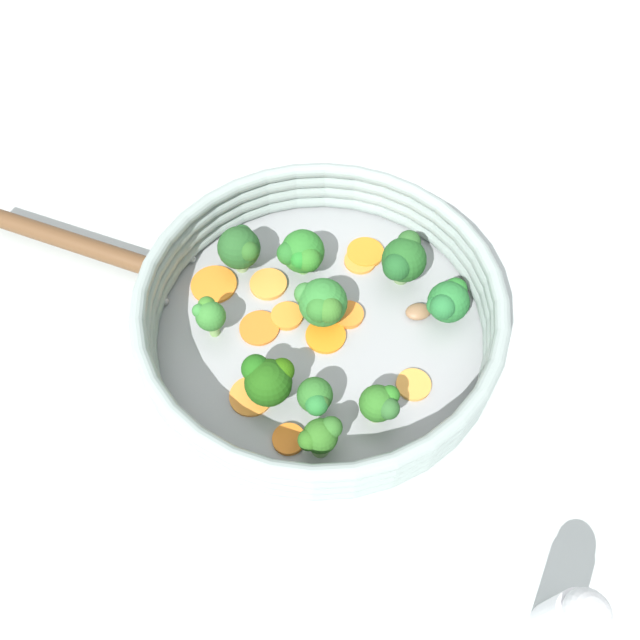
{
  "coord_description": "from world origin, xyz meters",
  "views": [
    {
      "loc": [
        0.07,
        -0.31,
        0.52
      ],
      "look_at": [
        0.0,
        0.0,
        0.03
      ],
      "focal_mm": 35.0,
      "sensor_mm": 36.0,
      "label": 1
    }
  ],
  "objects_px": {
    "carrot_slice_5": "(259,328)",
    "broccoli_floret_4": "(268,380)",
    "broccoli_floret_1": "(316,398)",
    "broccoli_floret_8": "(321,435)",
    "carrot_slice_10": "(268,284)",
    "broccoli_floret_7": "(380,404)",
    "salt_shaker": "(572,619)",
    "carrot_slice_9": "(348,315)",
    "skillet": "(320,332)",
    "broccoli_floret_9": "(302,253)",
    "mushroom_piece_0": "(418,312)",
    "carrot_slice_4": "(414,385)",
    "broccoli_floret_3": "(403,260)",
    "carrot_slice_8": "(360,261)",
    "broccoli_floret_2": "(209,315)",
    "carrot_slice_3": "(214,285)",
    "carrot_slice_6": "(287,316)",
    "carrot_slice_1": "(251,396)",
    "broccoli_floret_0": "(448,302)",
    "carrot_slice_2": "(365,253)",
    "broccoli_floret_6": "(240,247)",
    "broccoli_floret_5": "(320,304)",
    "carrot_slice_0": "(326,336)",
    "carrot_slice_7": "(286,439)"
  },
  "relations": [
    {
      "from": "carrot_slice_5",
      "to": "broccoli_floret_4",
      "type": "bearing_deg",
      "value": -66.04
    },
    {
      "from": "carrot_slice_5",
      "to": "broccoli_floret_1",
      "type": "xyz_separation_m",
      "value": [
        0.07,
        -0.07,
        0.03
      ]
    },
    {
      "from": "broccoli_floret_1",
      "to": "broccoli_floret_8",
      "type": "distance_m",
      "value": 0.03
    },
    {
      "from": "carrot_slice_10",
      "to": "broccoli_floret_7",
      "type": "height_order",
      "value": "broccoli_floret_7"
    },
    {
      "from": "broccoli_floret_7",
      "to": "salt_shaker",
      "type": "bearing_deg",
      "value": -39.87
    },
    {
      "from": "carrot_slice_9",
      "to": "skillet",
      "type": "bearing_deg",
      "value": -139.88
    },
    {
      "from": "carrot_slice_10",
      "to": "broccoli_floret_9",
      "type": "xyz_separation_m",
      "value": [
        0.03,
        0.02,
        0.03
      ]
    },
    {
      "from": "carrot_slice_9",
      "to": "mushroom_piece_0",
      "type": "height_order",
      "value": "mushroom_piece_0"
    },
    {
      "from": "carrot_slice_4",
      "to": "carrot_slice_9",
      "type": "relative_size",
      "value": 1.06
    },
    {
      "from": "broccoli_floret_3",
      "to": "salt_shaker",
      "type": "relative_size",
      "value": 0.63
    },
    {
      "from": "broccoli_floret_7",
      "to": "broccoli_floret_8",
      "type": "distance_m",
      "value": 0.06
    },
    {
      "from": "carrot_slice_8",
      "to": "broccoli_floret_2",
      "type": "xyz_separation_m",
      "value": [
        -0.12,
        -0.12,
        0.03
      ]
    },
    {
      "from": "broccoli_floret_3",
      "to": "broccoli_floret_2",
      "type": "bearing_deg",
      "value": -148.0
    },
    {
      "from": "carrot_slice_3",
      "to": "carrot_slice_9",
      "type": "relative_size",
      "value": 1.53
    },
    {
      "from": "carrot_slice_6",
      "to": "carrot_slice_9",
      "type": "relative_size",
      "value": 1.04
    },
    {
      "from": "carrot_slice_1",
      "to": "carrot_slice_4",
      "type": "height_order",
      "value": "same"
    },
    {
      "from": "broccoli_floret_8",
      "to": "skillet",
      "type": "bearing_deg",
      "value": 103.81
    },
    {
      "from": "broccoli_floret_0",
      "to": "broccoli_floret_8",
      "type": "bearing_deg",
      "value": -118.06
    },
    {
      "from": "carrot_slice_1",
      "to": "broccoli_floret_8",
      "type": "relative_size",
      "value": 0.88
    },
    {
      "from": "skillet",
      "to": "carrot_slice_2",
      "type": "relative_size",
      "value": 8.39
    },
    {
      "from": "broccoli_floret_6",
      "to": "mushroom_piece_0",
      "type": "distance_m",
      "value": 0.19
    },
    {
      "from": "broccoli_floret_1",
      "to": "broccoli_floret_9",
      "type": "bearing_deg",
      "value": 108.46
    },
    {
      "from": "broccoli_floret_9",
      "to": "salt_shaker",
      "type": "relative_size",
      "value": 0.59
    },
    {
      "from": "carrot_slice_6",
      "to": "broccoli_floret_5",
      "type": "bearing_deg",
      "value": 6.76
    },
    {
      "from": "carrot_slice_3",
      "to": "broccoli_floret_8",
      "type": "bearing_deg",
      "value": -44.71
    },
    {
      "from": "broccoli_floret_4",
      "to": "broccoli_floret_9",
      "type": "distance_m",
      "value": 0.14
    },
    {
      "from": "salt_shaker",
      "to": "broccoli_floret_0",
      "type": "bearing_deg",
      "value": 114.77
    },
    {
      "from": "carrot_slice_8",
      "to": "broccoli_floret_6",
      "type": "distance_m",
      "value": 0.13
    },
    {
      "from": "broccoli_floret_5",
      "to": "broccoli_floret_9",
      "type": "relative_size",
      "value": 1.01
    },
    {
      "from": "broccoli_floret_1",
      "to": "broccoli_floret_7",
      "type": "height_order",
      "value": "broccoli_floret_1"
    },
    {
      "from": "carrot_slice_0",
      "to": "broccoli_floret_8",
      "type": "relative_size",
      "value": 0.86
    },
    {
      "from": "broccoli_floret_0",
      "to": "broccoli_floret_4",
      "type": "relative_size",
      "value": 0.94
    },
    {
      "from": "broccoli_floret_6",
      "to": "broccoli_floret_9",
      "type": "relative_size",
      "value": 1.04
    },
    {
      "from": "carrot_slice_9",
      "to": "broccoli_floret_3",
      "type": "distance_m",
      "value": 0.08
    },
    {
      "from": "carrot_slice_5",
      "to": "broccoli_floret_3",
      "type": "height_order",
      "value": "broccoli_floret_3"
    },
    {
      "from": "carrot_slice_1",
      "to": "carrot_slice_6",
      "type": "bearing_deg",
      "value": 84.21
    },
    {
      "from": "skillet",
      "to": "carrot_slice_1",
      "type": "xyz_separation_m",
      "value": [
        -0.04,
        -0.09,
        0.01
      ]
    },
    {
      "from": "carrot_slice_7",
      "to": "carrot_slice_5",
      "type": "bearing_deg",
      "value": 117.8
    },
    {
      "from": "broccoli_floret_1",
      "to": "broccoli_floret_4",
      "type": "xyz_separation_m",
      "value": [
        -0.04,
        0.01,
        0.0
      ]
    },
    {
      "from": "carrot_slice_2",
      "to": "broccoli_floret_6",
      "type": "relative_size",
      "value": 0.72
    },
    {
      "from": "skillet",
      "to": "mushroom_piece_0",
      "type": "bearing_deg",
      "value": 22.74
    },
    {
      "from": "carrot_slice_4",
      "to": "carrot_slice_7",
      "type": "distance_m",
      "value": 0.13
    },
    {
      "from": "skillet",
      "to": "broccoli_floret_8",
      "type": "xyz_separation_m",
      "value": [
        0.03,
        -0.12,
        0.04
      ]
    },
    {
      "from": "skillet",
      "to": "broccoli_floret_9",
      "type": "height_order",
      "value": "broccoli_floret_9"
    },
    {
      "from": "broccoli_floret_1",
      "to": "broccoli_floret_4",
      "type": "height_order",
      "value": "broccoli_floret_4"
    },
    {
      "from": "carrot_slice_4",
      "to": "mushroom_piece_0",
      "type": "bearing_deg",
      "value": 95.59
    },
    {
      "from": "carrot_slice_1",
      "to": "carrot_slice_2",
      "type": "xyz_separation_m",
      "value": [
        0.07,
        0.19,
        0.0
      ]
    },
    {
      "from": "carrot_slice_7",
      "to": "broccoli_floret_7",
      "type": "relative_size",
      "value": 0.66
    },
    {
      "from": "carrot_slice_8",
      "to": "mushroom_piece_0",
      "type": "bearing_deg",
      "value": -37.18
    },
    {
      "from": "broccoli_floret_6",
      "to": "broccoli_floret_8",
      "type": "relative_size",
      "value": 1.19
    }
  ]
}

